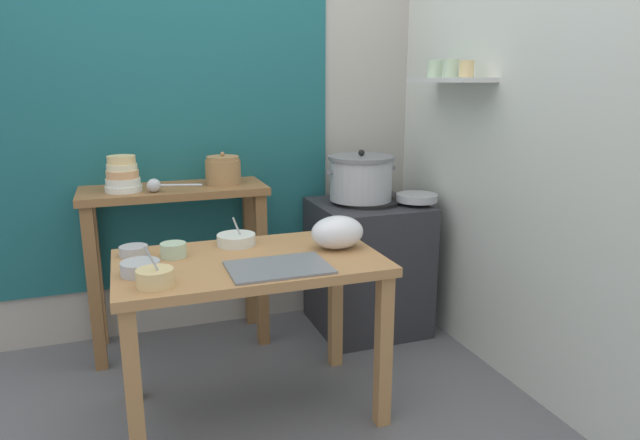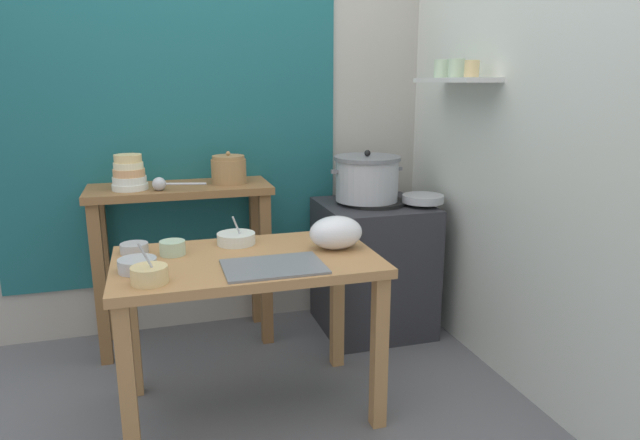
% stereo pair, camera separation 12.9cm
% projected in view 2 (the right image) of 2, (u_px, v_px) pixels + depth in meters
% --- Properties ---
extents(ground_plane, '(9.00, 9.00, 0.00)m').
position_uv_depth(ground_plane, '(232.00, 416.00, 2.48)').
color(ground_plane, slate).
extents(wall_back, '(4.40, 0.12, 2.60)m').
position_uv_depth(wall_back, '(211.00, 107.00, 3.21)').
color(wall_back, '#B2ADA3').
rests_on(wall_back, ground).
extents(wall_right, '(0.30, 3.20, 2.60)m').
position_uv_depth(wall_right, '(501.00, 111.00, 2.74)').
color(wall_right, silver).
rests_on(wall_right, ground).
extents(prep_table, '(1.10, 0.66, 0.72)m').
position_uv_depth(prep_table, '(247.00, 282.00, 2.39)').
color(prep_table, '#B27F4C').
rests_on(prep_table, ground).
extents(back_shelf_table, '(0.96, 0.40, 0.90)m').
position_uv_depth(back_shelf_table, '(182.00, 225.00, 3.05)').
color(back_shelf_table, olive).
rests_on(back_shelf_table, ground).
extents(stove_block, '(0.60, 0.61, 0.78)m').
position_uv_depth(stove_block, '(373.00, 266.00, 3.30)').
color(stove_block, '#2D2D33').
rests_on(stove_block, ground).
extents(steamer_pot, '(0.43, 0.38, 0.29)m').
position_uv_depth(steamer_pot, '(367.00, 178.00, 3.18)').
color(steamer_pot, '#B7BABF').
rests_on(steamer_pot, stove_block).
extents(clay_pot, '(0.19, 0.19, 0.18)m').
position_uv_depth(clay_pot, '(229.00, 170.00, 3.05)').
color(clay_pot, '#A37A4C').
rests_on(clay_pot, back_shelf_table).
extents(bowl_stack_enamel, '(0.18, 0.18, 0.18)m').
position_uv_depth(bowl_stack_enamel, '(129.00, 174.00, 2.87)').
color(bowl_stack_enamel, silver).
rests_on(bowl_stack_enamel, back_shelf_table).
extents(ladle, '(0.27, 0.10, 0.07)m').
position_uv_depth(ladle, '(161.00, 184.00, 2.85)').
color(ladle, '#B7BABF').
rests_on(ladle, back_shelf_table).
extents(serving_tray, '(0.40, 0.28, 0.01)m').
position_uv_depth(serving_tray, '(274.00, 267.00, 2.23)').
color(serving_tray, slate).
rests_on(serving_tray, prep_table).
extents(plastic_bag, '(0.24, 0.18, 0.15)m').
position_uv_depth(plastic_bag, '(336.00, 233.00, 2.47)').
color(plastic_bag, white).
rests_on(plastic_bag, prep_table).
extents(wide_pan, '(0.23, 0.23, 0.04)m').
position_uv_depth(wide_pan, '(423.00, 199.00, 3.15)').
color(wide_pan, '#B7BABF').
rests_on(wide_pan, stove_block).
extents(prep_bowl_0, '(0.17, 0.17, 0.14)m').
position_uv_depth(prep_bowl_0, '(236.00, 238.00, 2.55)').
color(prep_bowl_0, silver).
rests_on(prep_bowl_0, prep_table).
extents(prep_bowl_1, '(0.12, 0.12, 0.04)m').
position_uv_depth(prep_bowl_1, '(134.00, 248.00, 2.42)').
color(prep_bowl_1, '#B7BABF').
rests_on(prep_bowl_1, prep_table).
extents(prep_bowl_2, '(0.11, 0.11, 0.06)m').
position_uv_depth(prep_bowl_2, '(172.00, 247.00, 2.39)').
color(prep_bowl_2, '#B7D1AD').
rests_on(prep_bowl_2, prep_table).
extents(prep_bowl_3, '(0.13, 0.13, 0.16)m').
position_uv_depth(prep_bowl_3, '(149.00, 274.00, 2.05)').
color(prep_bowl_3, '#E5C684').
rests_on(prep_bowl_3, prep_table).
extents(prep_bowl_4, '(0.15, 0.15, 0.05)m').
position_uv_depth(prep_bowl_4, '(137.00, 264.00, 2.18)').
color(prep_bowl_4, '#B7BABF').
rests_on(prep_bowl_4, prep_table).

